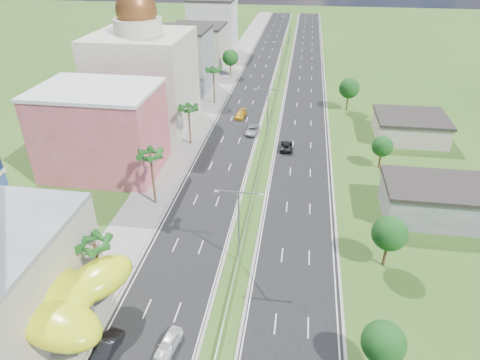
% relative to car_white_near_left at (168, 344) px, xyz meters
% --- Properties ---
extents(ground, '(500.00, 500.00, 0.00)m').
position_rel_car_white_near_left_xyz_m(ground, '(5.18, 5.01, -0.79)').
color(ground, '#2D5119').
rests_on(ground, ground).
extents(road_left, '(11.00, 260.00, 0.04)m').
position_rel_car_white_near_left_xyz_m(road_left, '(-2.32, 95.01, -0.77)').
color(road_left, black).
rests_on(road_left, ground).
extents(road_right, '(11.00, 260.00, 0.04)m').
position_rel_car_white_near_left_xyz_m(road_right, '(12.68, 95.01, -0.77)').
color(road_right, black).
rests_on(road_right, ground).
extents(sidewalk_left, '(7.00, 260.00, 0.12)m').
position_rel_car_white_near_left_xyz_m(sidewalk_left, '(-11.82, 95.01, -0.73)').
color(sidewalk_left, gray).
rests_on(sidewalk_left, ground).
extents(median_guardrail, '(0.10, 216.06, 0.76)m').
position_rel_car_white_near_left_xyz_m(median_guardrail, '(5.18, 76.99, -0.17)').
color(median_guardrail, gray).
rests_on(median_guardrail, ground).
extents(streetlight_median_b, '(6.04, 0.25, 11.00)m').
position_rel_car_white_near_left_xyz_m(streetlight_median_b, '(5.18, 15.01, 5.96)').
color(streetlight_median_b, gray).
rests_on(streetlight_median_b, ground).
extents(streetlight_median_c, '(6.04, 0.25, 11.00)m').
position_rel_car_white_near_left_xyz_m(streetlight_median_c, '(5.18, 55.01, 5.96)').
color(streetlight_median_c, gray).
rests_on(streetlight_median_c, ground).
extents(streetlight_median_d, '(6.04, 0.25, 11.00)m').
position_rel_car_white_near_left_xyz_m(streetlight_median_d, '(5.18, 100.01, 5.96)').
color(streetlight_median_d, gray).
rests_on(streetlight_median_d, ground).
extents(streetlight_median_e, '(6.04, 0.25, 11.00)m').
position_rel_car_white_near_left_xyz_m(streetlight_median_e, '(5.18, 145.01, 5.96)').
color(streetlight_median_e, gray).
rests_on(streetlight_median_e, ground).
extents(lime_canopy, '(18.00, 15.00, 7.40)m').
position_rel_car_white_near_left_xyz_m(lime_canopy, '(-14.82, 1.00, 4.20)').
color(lime_canopy, '#D0E216').
rests_on(lime_canopy, ground).
extents(pink_shophouse, '(20.00, 15.00, 15.00)m').
position_rel_car_white_near_left_xyz_m(pink_shophouse, '(-22.82, 37.01, 6.71)').
color(pink_shophouse, '#BD4D4E').
rests_on(pink_shophouse, ground).
extents(domed_building, '(20.00, 20.00, 28.70)m').
position_rel_car_white_near_left_xyz_m(domed_building, '(-22.82, 60.01, 10.57)').
color(domed_building, beige).
rests_on(domed_building, ground).
extents(midrise_grey, '(16.00, 15.00, 16.00)m').
position_rel_car_white_near_left_xyz_m(midrise_grey, '(-21.82, 85.01, 7.21)').
color(midrise_grey, slate).
rests_on(midrise_grey, ground).
extents(midrise_beige, '(16.00, 15.00, 13.00)m').
position_rel_car_white_near_left_xyz_m(midrise_beige, '(-21.82, 107.01, 5.71)').
color(midrise_beige, '#ADA08E').
rests_on(midrise_beige, ground).
extents(midrise_white, '(16.00, 15.00, 18.00)m').
position_rel_car_white_near_left_xyz_m(midrise_white, '(-21.82, 130.01, 8.21)').
color(midrise_white, silver).
rests_on(midrise_white, ground).
extents(shed_near, '(15.00, 10.00, 5.00)m').
position_rel_car_white_near_left_xyz_m(shed_near, '(33.18, 30.01, 1.71)').
color(shed_near, slate).
rests_on(shed_near, ground).
extents(shed_far, '(14.00, 12.00, 4.40)m').
position_rel_car_white_near_left_xyz_m(shed_far, '(35.18, 60.01, 1.41)').
color(shed_far, '#ADA08E').
rests_on(shed_far, ground).
extents(palm_tree_b, '(3.60, 3.60, 8.10)m').
position_rel_car_white_near_left_xyz_m(palm_tree_b, '(-10.32, 7.01, 6.27)').
color(palm_tree_b, '#47301C').
rests_on(palm_tree_b, ground).
extents(palm_tree_c, '(3.60, 3.60, 9.60)m').
position_rel_car_white_near_left_xyz_m(palm_tree_c, '(-10.32, 27.01, 7.71)').
color(palm_tree_c, '#47301C').
rests_on(palm_tree_c, ground).
extents(palm_tree_d, '(3.60, 3.60, 8.60)m').
position_rel_car_white_near_left_xyz_m(palm_tree_d, '(-10.32, 50.01, 6.75)').
color(palm_tree_d, '#47301C').
rests_on(palm_tree_d, ground).
extents(palm_tree_e, '(3.60, 3.60, 9.40)m').
position_rel_car_white_near_left_xyz_m(palm_tree_e, '(-10.32, 75.01, 7.52)').
color(palm_tree_e, '#47301C').
rests_on(palm_tree_e, ground).
extents(leafy_tree_lfar, '(4.90, 4.90, 8.05)m').
position_rel_car_white_near_left_xyz_m(leafy_tree_lfar, '(-10.32, 100.01, 4.79)').
color(leafy_tree_lfar, '#47301C').
rests_on(leafy_tree_lfar, ground).
extents(leafy_tree_ra, '(4.20, 4.20, 6.90)m').
position_rel_car_white_near_left_xyz_m(leafy_tree_ra, '(21.18, 0.01, 3.99)').
color(leafy_tree_ra, '#47301C').
rests_on(leafy_tree_ra, ground).
extents(leafy_tree_rb, '(4.55, 4.55, 7.47)m').
position_rel_car_white_near_left_xyz_m(leafy_tree_rb, '(24.18, 17.01, 4.39)').
color(leafy_tree_rb, '#47301C').
rests_on(leafy_tree_rb, ground).
extents(leafy_tree_rc, '(3.85, 3.85, 6.33)m').
position_rel_car_white_near_left_xyz_m(leafy_tree_rc, '(27.18, 45.01, 3.58)').
color(leafy_tree_rc, '#47301C').
rests_on(leafy_tree_rc, ground).
extents(leafy_tree_rd, '(4.90, 4.90, 8.05)m').
position_rel_car_white_near_left_xyz_m(leafy_tree_rd, '(23.18, 75.01, 4.79)').
color(leafy_tree_rd, '#47301C').
rests_on(leafy_tree_rd, ground).
extents(car_white_near_left, '(2.47, 4.63, 1.50)m').
position_rel_car_white_near_left_xyz_m(car_white_near_left, '(0.00, 0.00, 0.00)').
color(car_white_near_left, silver).
rests_on(car_white_near_left, road_left).
extents(car_dark_left, '(2.18, 4.84, 1.54)m').
position_rel_car_white_near_left_xyz_m(car_dark_left, '(-6.15, -1.38, 0.02)').
color(car_dark_left, black).
rests_on(car_dark_left, road_left).
extents(car_silver_mid_left, '(3.00, 5.63, 1.51)m').
position_rel_car_white_near_left_xyz_m(car_silver_mid_left, '(1.78, 57.22, 0.00)').
color(car_silver_mid_left, '#97999E').
rests_on(car_silver_mid_left, road_left).
extents(car_yellow_far_left, '(2.64, 5.37, 1.50)m').
position_rel_car_white_near_left_xyz_m(car_yellow_far_left, '(-2.14, 66.20, 0.00)').
color(car_yellow_far_left, '#C38B17').
rests_on(car_yellow_far_left, road_left).
extents(car_dark_far_right, '(2.54, 5.38, 1.49)m').
position_rel_car_white_near_left_xyz_m(car_dark_far_right, '(9.58, 50.26, -0.01)').
color(car_dark_far_right, black).
rests_on(car_dark_far_right, road_right).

